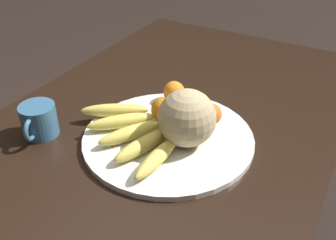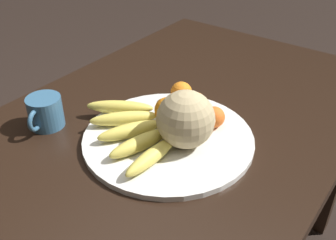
{
  "view_description": "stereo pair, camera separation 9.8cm",
  "coord_description": "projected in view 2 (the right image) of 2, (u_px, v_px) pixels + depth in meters",
  "views": [
    {
      "loc": [
        -0.71,
        -0.45,
        1.38
      ],
      "look_at": [
        -0.0,
        -0.05,
        0.83
      ],
      "focal_mm": 42.0,
      "sensor_mm": 36.0,
      "label": 1
    },
    {
      "loc": [
        -0.66,
        -0.53,
        1.38
      ],
      "look_at": [
        -0.0,
        -0.05,
        0.83
      ],
      "focal_mm": 42.0,
      "sensor_mm": 36.0,
      "label": 2
    }
  ],
  "objects": [
    {
      "name": "banana_bunch",
      "position": [
        132.0,
        129.0,
        1.0
      ],
      "size": [
        0.27,
        0.31,
        0.04
      ],
      "rotation": [
        0.0,
        0.0,
        8.9
      ],
      "color": "#473819",
      "rests_on": "fruit_bowl"
    },
    {
      "name": "orange_back_right",
      "position": [
        191.0,
        112.0,
        1.05
      ],
      "size": [
        0.06,
        0.06,
        0.06
      ],
      "color": "orange",
      "rests_on": "fruit_bowl"
    },
    {
      "name": "fruit_bowl",
      "position": [
        168.0,
        138.0,
        1.01
      ],
      "size": [
        0.44,
        0.44,
        0.02
      ],
      "color": "white",
      "rests_on": "kitchen_table"
    },
    {
      "name": "melon",
      "position": [
        186.0,
        119.0,
        0.94
      ],
      "size": [
        0.14,
        0.14,
        0.14
      ],
      "color": "tan",
      "rests_on": "fruit_bowl"
    },
    {
      "name": "orange_mid_center",
      "position": [
        214.0,
        117.0,
        1.03
      ],
      "size": [
        0.06,
        0.06,
        0.06
      ],
      "color": "orange",
      "rests_on": "fruit_bowl"
    },
    {
      "name": "kitchen_table",
      "position": [
        153.0,
        162.0,
        1.09
      ],
      "size": [
        1.59,
        0.89,
        0.77
      ],
      "color": "black",
      "rests_on": "ground_plane"
    },
    {
      "name": "produce_tag",
      "position": [
        180.0,
        132.0,
        1.02
      ],
      "size": [
        0.1,
        0.04,
        0.0
      ],
      "rotation": [
        0.0,
        0.0,
        -0.05
      ],
      "color": "white",
      "rests_on": "fruit_bowl"
    },
    {
      "name": "orange_front_right",
      "position": [
        167.0,
        110.0,
        1.05
      ],
      "size": [
        0.07,
        0.07,
        0.07
      ],
      "color": "orange",
      "rests_on": "fruit_bowl"
    },
    {
      "name": "ceramic_mug",
      "position": [
        45.0,
        112.0,
        1.05
      ],
      "size": [
        0.12,
        0.09,
        0.09
      ],
      "rotation": [
        0.0,
        0.0,
        3.51
      ],
      "color": "#386689",
      "rests_on": "kitchen_table"
    },
    {
      "name": "orange_back_left",
      "position": [
        181.0,
        92.0,
        1.13
      ],
      "size": [
        0.06,
        0.06,
        0.06
      ],
      "color": "orange",
      "rests_on": "fruit_bowl"
    },
    {
      "name": "orange_front_left",
      "position": [
        196.0,
        102.0,
        1.09
      ],
      "size": [
        0.06,
        0.06,
        0.06
      ],
      "color": "orange",
      "rests_on": "fruit_bowl"
    }
  ]
}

